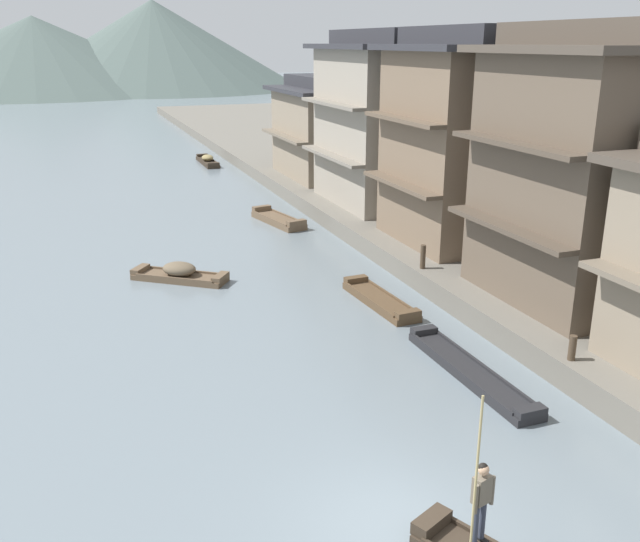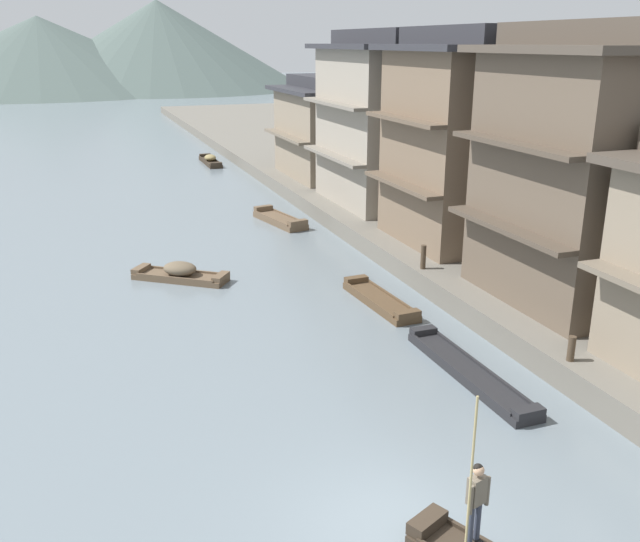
{
  "view_description": "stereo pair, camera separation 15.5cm",
  "coord_description": "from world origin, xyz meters",
  "px_view_note": "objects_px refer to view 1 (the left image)",
  "views": [
    {
      "loc": [
        -5.19,
        -9.76,
        8.91
      ],
      "look_at": [
        2.75,
        11.87,
        1.21
      ],
      "focal_mm": 38.55,
      "sensor_mm": 36.0,
      "label": 1
    },
    {
      "loc": [
        -5.04,
        -9.81,
        8.91
      ],
      "look_at": [
        2.75,
        11.87,
        1.21
      ],
      "focal_mm": 38.55,
      "sensor_mm": 36.0,
      "label": 2
    }
  ],
  "objects_px": {
    "house_waterfront_second": "(588,168)",
    "house_waterfront_tall": "(461,139)",
    "boat_midriver_drifting": "(470,372)",
    "mooring_post_dock_mid": "(423,257)",
    "boatman_person": "(481,494)",
    "house_waterfront_narrow": "(385,120)",
    "boat_moored_second": "(278,220)",
    "house_waterfront_far": "(327,128)",
    "boat_moored_far": "(380,300)",
    "boat_moored_nearest": "(180,274)",
    "boat_moored_third": "(208,161)",
    "mooring_post_dock_near": "(572,348)"
  },
  "relations": [
    {
      "from": "boat_moored_second",
      "to": "mooring_post_dock_near",
      "type": "relative_size",
      "value": 5.94
    },
    {
      "from": "boat_moored_nearest",
      "to": "boat_moored_second",
      "type": "xyz_separation_m",
      "value": [
        6.25,
        7.27,
        -0.09
      ]
    },
    {
      "from": "boat_midriver_drifting",
      "to": "house_waterfront_far",
      "type": "distance_m",
      "value": 26.92
    },
    {
      "from": "house_waterfront_second",
      "to": "house_waterfront_tall",
      "type": "xyz_separation_m",
      "value": [
        -0.12,
        7.42,
        0.0
      ]
    },
    {
      "from": "boat_moored_nearest",
      "to": "house_waterfront_second",
      "type": "bearing_deg",
      "value": -35.14
    },
    {
      "from": "boat_moored_second",
      "to": "house_waterfront_narrow",
      "type": "xyz_separation_m",
      "value": [
        5.71,
        -0.38,
        4.9
      ]
    },
    {
      "from": "house_waterfront_narrow",
      "to": "house_waterfront_far",
      "type": "height_order",
      "value": "house_waterfront_narrow"
    },
    {
      "from": "mooring_post_dock_mid",
      "to": "house_waterfront_narrow",
      "type": "bearing_deg",
      "value": 72.49
    },
    {
      "from": "boat_moored_third",
      "to": "house_waterfront_far",
      "type": "xyz_separation_m",
      "value": [
        5.42,
        -11.59,
        3.55
      ]
    },
    {
      "from": "boat_moored_far",
      "to": "house_waterfront_tall",
      "type": "height_order",
      "value": "house_waterfront_tall"
    },
    {
      "from": "house_waterfront_second",
      "to": "house_waterfront_far",
      "type": "distance_m",
      "value": 23.48
    },
    {
      "from": "boat_moored_third",
      "to": "house_waterfront_second",
      "type": "relative_size",
      "value": 0.55
    },
    {
      "from": "boatman_person",
      "to": "house_waterfront_narrow",
      "type": "distance_m",
      "value": 26.4
    },
    {
      "from": "boatman_person",
      "to": "boat_moored_second",
      "type": "relative_size",
      "value": 0.73
    },
    {
      "from": "house_waterfront_tall",
      "to": "boat_moored_nearest",
      "type": "bearing_deg",
      "value": 175.37
    },
    {
      "from": "boat_moored_second",
      "to": "house_waterfront_narrow",
      "type": "relative_size",
      "value": 0.48
    },
    {
      "from": "boat_midriver_drifting",
      "to": "mooring_post_dock_mid",
      "type": "xyz_separation_m",
      "value": [
        2.18,
        6.94,
        1.12
      ]
    },
    {
      "from": "boatman_person",
      "to": "house_waterfront_second",
      "type": "height_order",
      "value": "house_waterfront_second"
    },
    {
      "from": "boatman_person",
      "to": "boat_moored_second",
      "type": "xyz_separation_m",
      "value": [
        3.84,
        24.73,
        -1.36
      ]
    },
    {
      "from": "boatman_person",
      "to": "mooring_post_dock_near",
      "type": "xyz_separation_m",
      "value": [
        6.09,
        5.01,
        -0.4
      ]
    },
    {
      "from": "house_waterfront_second",
      "to": "house_waterfront_tall",
      "type": "distance_m",
      "value": 7.42
    },
    {
      "from": "boat_moored_far",
      "to": "mooring_post_dock_mid",
      "type": "bearing_deg",
      "value": 24.61
    },
    {
      "from": "house_waterfront_second",
      "to": "boat_moored_third",
      "type": "bearing_deg",
      "value": 98.83
    },
    {
      "from": "house_waterfront_far",
      "to": "mooring_post_dock_near",
      "type": "height_order",
      "value": "house_waterfront_far"
    },
    {
      "from": "boatman_person",
      "to": "house_waterfront_tall",
      "type": "relative_size",
      "value": 0.35
    },
    {
      "from": "house_waterfront_narrow",
      "to": "boat_moored_nearest",
      "type": "bearing_deg",
      "value": -150.05
    },
    {
      "from": "boat_midriver_drifting",
      "to": "house_waterfront_narrow",
      "type": "relative_size",
      "value": 0.65
    },
    {
      "from": "boat_moored_second",
      "to": "boat_moored_third",
      "type": "height_order",
      "value": "boat_moored_third"
    },
    {
      "from": "house_waterfront_tall",
      "to": "house_waterfront_far",
      "type": "xyz_separation_m",
      "value": [
        0.1,
        16.03,
        -1.31
      ]
    },
    {
      "from": "house_waterfront_narrow",
      "to": "mooring_post_dock_mid",
      "type": "xyz_separation_m",
      "value": [
        -3.46,
        -10.97,
        -3.83
      ]
    },
    {
      "from": "boatman_person",
      "to": "boat_moored_third",
      "type": "height_order",
      "value": "boatman_person"
    },
    {
      "from": "house_waterfront_tall",
      "to": "house_waterfront_far",
      "type": "relative_size",
      "value": 1.06
    },
    {
      "from": "house_waterfront_narrow",
      "to": "mooring_post_dock_mid",
      "type": "height_order",
      "value": "house_waterfront_narrow"
    },
    {
      "from": "boat_midriver_drifting",
      "to": "boat_moored_second",
      "type": "bearing_deg",
      "value": 90.21
    },
    {
      "from": "mooring_post_dock_mid",
      "to": "boat_moored_second",
      "type": "bearing_deg",
      "value": 101.22
    },
    {
      "from": "boatman_person",
      "to": "boat_moored_nearest",
      "type": "relative_size",
      "value": 0.83
    },
    {
      "from": "boatman_person",
      "to": "mooring_post_dock_mid",
      "type": "height_order",
      "value": "boatman_person"
    },
    {
      "from": "boatman_person",
      "to": "house_waterfront_narrow",
      "type": "relative_size",
      "value": 0.35
    },
    {
      "from": "boat_moored_second",
      "to": "boat_moored_third",
      "type": "relative_size",
      "value": 0.87
    },
    {
      "from": "boat_moored_second",
      "to": "boatman_person",
      "type": "bearing_deg",
      "value": -98.82
    },
    {
      "from": "house_waterfront_second",
      "to": "boat_moored_far",
      "type": "bearing_deg",
      "value": 149.62
    },
    {
      "from": "boat_moored_nearest",
      "to": "boat_moored_second",
      "type": "bearing_deg",
      "value": 49.3
    },
    {
      "from": "house_waterfront_far",
      "to": "boat_moored_third",
      "type": "bearing_deg",
      "value": 115.08
    },
    {
      "from": "boat_moored_third",
      "to": "mooring_post_dock_mid",
      "type": "xyz_separation_m",
      "value": [
        2.06,
        -30.74,
        1.01
      ]
    },
    {
      "from": "boat_moored_nearest",
      "to": "boat_moored_far",
      "type": "height_order",
      "value": "boat_moored_nearest"
    },
    {
      "from": "house_waterfront_second",
      "to": "mooring_post_dock_mid",
      "type": "relative_size",
      "value": 9.53
    },
    {
      "from": "boat_moored_nearest",
      "to": "boat_moored_third",
      "type": "relative_size",
      "value": 0.76
    },
    {
      "from": "boat_moored_far",
      "to": "boat_midriver_drifting",
      "type": "bearing_deg",
      "value": -89.74
    },
    {
      "from": "mooring_post_dock_mid",
      "to": "house_waterfront_second",
      "type": "bearing_deg",
      "value": -51.74
    },
    {
      "from": "boat_moored_second",
      "to": "boat_midriver_drifting",
      "type": "height_order",
      "value": "boat_moored_second"
    }
  ]
}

